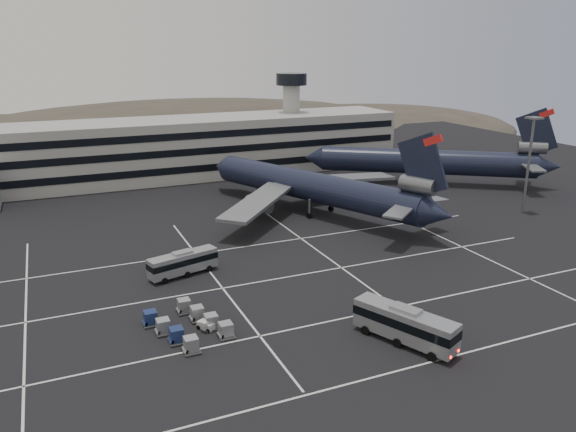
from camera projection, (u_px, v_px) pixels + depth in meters
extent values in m
plane|color=black|center=(276.00, 292.00, 73.50)|extent=(260.00, 260.00, 0.00)
cube|color=silver|center=(362.00, 380.00, 54.21)|extent=(90.00, 0.25, 0.01)
cube|color=silver|center=(308.00, 326.00, 64.73)|extent=(90.00, 0.25, 0.01)
cube|color=silver|center=(265.00, 281.00, 77.00)|extent=(90.00, 0.25, 0.01)
cube|color=silver|center=(233.00, 248.00, 89.27)|extent=(90.00, 0.25, 0.01)
cube|color=silver|center=(26.00, 315.00, 67.29)|extent=(0.25, 55.00, 0.01)
cube|color=silver|center=(218.00, 283.00, 76.46)|extent=(0.25, 55.00, 0.01)
cube|color=silver|center=(335.00, 263.00, 83.34)|extent=(0.25, 55.00, 0.01)
cube|color=silver|center=(454.00, 243.00, 91.75)|extent=(0.25, 55.00, 0.01)
cube|color=gray|center=(161.00, 149.00, 134.55)|extent=(120.00, 18.00, 14.00)
cube|color=black|center=(170.00, 171.00, 127.64)|extent=(118.00, 0.20, 1.60)
cube|color=black|center=(169.00, 154.00, 126.47)|extent=(118.00, 0.20, 1.60)
cube|color=black|center=(168.00, 137.00, 125.39)|extent=(118.00, 0.20, 1.60)
cylinder|color=gray|center=(291.00, 124.00, 148.51)|extent=(4.40, 4.40, 22.00)
cylinder|color=black|center=(291.00, 79.00, 145.14)|extent=(8.00, 8.00, 3.00)
ellipsoid|color=#38332B|center=(189.00, 154.00, 237.91)|extent=(252.00, 180.00, 44.00)
ellipsoid|color=#38332B|center=(354.00, 132.00, 267.16)|extent=(168.00, 120.00, 24.00)
cylinder|color=slate|center=(528.00, 166.00, 106.17)|extent=(0.50, 0.50, 18.00)
cube|color=slate|center=(534.00, 118.00, 103.50)|extent=(2.40, 2.40, 0.35)
cylinder|color=black|center=(313.00, 187.00, 106.70)|extent=(24.20, 46.28, 5.60)
cone|color=black|center=(223.00, 167.00, 123.80)|extent=(6.93, 6.35, 5.60)
cone|color=black|center=(439.00, 214.00, 89.41)|extent=(6.61, 6.59, 5.04)
cube|color=black|center=(423.00, 165.00, 89.52)|extent=(4.22, 8.89, 10.97)
cube|color=red|center=(433.00, 140.00, 87.31)|extent=(1.79, 3.18, 2.24)
cylinder|color=#595B60|center=(418.00, 185.00, 90.82)|extent=(4.86, 6.58, 2.70)
cube|color=slate|center=(400.00, 210.00, 89.23)|extent=(7.97, 6.96, 0.87)
cube|color=slate|center=(427.00, 200.00, 95.10)|extent=(7.99, 4.62, 0.87)
cube|color=slate|center=(258.00, 202.00, 99.51)|extent=(19.36, 19.53, 1.75)
cylinder|color=#595B60|center=(259.00, 204.00, 104.06)|extent=(4.66, 6.12, 2.70)
cube|color=slate|center=(344.00, 178.00, 116.97)|extent=(22.13, 6.04, 1.75)
cylinder|color=#595B60|center=(324.00, 186.00, 117.33)|extent=(4.66, 6.12, 2.70)
cylinder|color=slate|center=(257.00, 188.00, 117.60)|extent=(0.44, 0.44, 3.00)
cylinder|color=black|center=(257.00, 196.00, 118.09)|extent=(0.90, 1.21, 1.10)
cylinder|color=slate|center=(309.00, 207.00, 104.04)|extent=(0.44, 0.44, 3.00)
cylinder|color=black|center=(309.00, 216.00, 104.52)|extent=(0.90, 1.21, 1.10)
cylinder|color=slate|center=(331.00, 200.00, 108.51)|extent=(0.44, 0.44, 3.00)
cylinder|color=black|center=(331.00, 209.00, 108.99)|extent=(0.90, 1.21, 1.10)
cylinder|color=black|center=(426.00, 162.00, 129.15)|extent=(42.66, 31.92, 5.60)
cone|color=black|center=(314.00, 158.00, 133.99)|extent=(6.89, 7.17, 5.60)
cone|color=black|center=(549.00, 166.00, 124.27)|extent=(6.98, 6.99, 5.04)
cube|color=black|center=(537.00, 133.00, 122.74)|extent=(8.07, 5.80, 10.97)
cube|color=red|center=(547.00, 114.00, 121.24)|extent=(2.97, 2.29, 2.24)
cylinder|color=#595B60|center=(532.00, 148.00, 123.80)|extent=(6.47, 5.63, 2.70)
cube|color=slate|center=(532.00, 167.00, 120.98)|extent=(5.85, 8.16, 0.87)
cube|color=slate|center=(524.00, 159.00, 128.86)|extent=(7.66, 7.48, 0.87)
cylinder|color=slate|center=(426.00, 175.00, 130.03)|extent=(0.44, 0.44, 3.00)
cylinder|color=black|center=(425.00, 182.00, 130.52)|extent=(1.19, 1.04, 1.10)
cube|color=gray|center=(405.00, 324.00, 60.47)|extent=(7.23, 11.85, 3.21)
cube|color=black|center=(405.00, 321.00, 60.36)|extent=(7.31, 11.93, 1.02)
cube|color=gray|center=(406.00, 309.00, 59.94)|extent=(2.87, 3.63, 0.37)
cylinder|color=black|center=(432.00, 357.00, 57.36)|extent=(0.73, 1.08, 1.03)
cylinder|color=black|center=(445.00, 347.00, 59.25)|extent=(0.73, 1.08, 1.03)
cylinder|color=black|center=(397.00, 343.00, 60.02)|extent=(0.73, 1.08, 1.03)
cylinder|color=black|center=(410.00, 334.00, 61.91)|extent=(0.73, 1.08, 1.03)
cylinder|color=black|center=(365.00, 330.00, 62.68)|extent=(0.73, 1.08, 1.03)
cylinder|color=black|center=(379.00, 322.00, 64.57)|extent=(0.73, 1.08, 1.03)
cube|color=#FF0C05|center=(451.00, 357.00, 56.41)|extent=(0.28, 0.19, 0.24)
cube|color=#FF0C05|center=(459.00, 351.00, 57.62)|extent=(0.28, 0.19, 0.24)
cube|color=gray|center=(183.00, 263.00, 78.46)|extent=(10.24, 4.82, 2.72)
cube|color=black|center=(183.00, 260.00, 78.37)|extent=(10.31, 4.89, 0.86)
cube|color=gray|center=(182.00, 252.00, 78.02)|extent=(3.01, 2.12, 0.32)
cylinder|color=black|center=(209.00, 269.00, 80.13)|extent=(0.92, 0.51, 0.87)
cylinder|color=black|center=(201.00, 264.00, 81.82)|extent=(0.92, 0.51, 0.87)
cylinder|color=black|center=(188.00, 275.00, 78.04)|extent=(0.92, 0.51, 0.87)
cylinder|color=black|center=(180.00, 270.00, 79.73)|extent=(0.92, 0.51, 0.87)
cylinder|color=black|center=(165.00, 281.00, 75.94)|extent=(0.92, 0.51, 0.87)
cylinder|color=black|center=(157.00, 276.00, 77.63)|extent=(0.92, 0.51, 0.87)
cube|color=beige|center=(206.00, 325.00, 63.78)|extent=(2.02, 2.30, 0.83)
cube|color=beige|center=(209.00, 322.00, 63.38)|extent=(1.30, 1.24, 0.46)
cylinder|color=black|center=(208.00, 331.00, 63.06)|extent=(0.45, 0.54, 0.52)
cylinder|color=black|center=(214.00, 327.00, 63.87)|extent=(0.45, 0.54, 0.52)
cylinder|color=black|center=(199.00, 327.00, 63.84)|extent=(0.45, 0.54, 0.52)
cylinder|color=black|center=(205.00, 324.00, 64.65)|extent=(0.45, 0.54, 0.52)
cube|color=#2D2D30|center=(191.00, 351.00, 59.22)|extent=(2.33, 2.50, 0.17)
cylinder|color=black|center=(191.00, 351.00, 59.24)|extent=(0.09, 0.18, 0.18)
cube|color=gray|center=(191.00, 344.00, 58.98)|extent=(1.83, 1.83, 1.47)
cube|color=#2D2D30|center=(226.00, 336.00, 62.24)|extent=(2.33, 2.50, 0.17)
cylinder|color=black|center=(226.00, 336.00, 62.26)|extent=(0.09, 0.18, 0.18)
cube|color=gray|center=(226.00, 329.00, 62.00)|extent=(1.83, 1.83, 1.47)
cube|color=#2D2D30|center=(177.00, 341.00, 61.13)|extent=(2.33, 2.50, 0.17)
cylinder|color=black|center=(177.00, 341.00, 61.15)|extent=(0.09, 0.18, 0.18)
cube|color=#16234D|center=(177.00, 334.00, 60.89)|extent=(1.83, 1.83, 1.47)
cube|color=#2D2D30|center=(211.00, 327.00, 64.16)|extent=(2.33, 2.50, 0.17)
cylinder|color=black|center=(211.00, 327.00, 64.17)|extent=(0.09, 0.18, 0.18)
cube|color=gray|center=(211.00, 321.00, 63.92)|extent=(1.83, 1.83, 1.47)
cube|color=#2D2D30|center=(164.00, 332.00, 63.05)|extent=(2.33, 2.50, 0.17)
cylinder|color=black|center=(164.00, 332.00, 63.06)|extent=(0.09, 0.18, 0.18)
cube|color=gray|center=(163.00, 325.00, 62.81)|extent=(1.83, 1.83, 1.47)
cube|color=#2D2D30|center=(198.00, 319.00, 66.07)|extent=(2.33, 2.50, 0.17)
cylinder|color=black|center=(198.00, 319.00, 66.09)|extent=(0.09, 0.18, 0.18)
cube|color=gray|center=(197.00, 313.00, 65.83)|extent=(1.83, 1.83, 1.47)
cube|color=#2D2D30|center=(151.00, 323.00, 64.96)|extent=(2.33, 2.50, 0.17)
cylinder|color=black|center=(151.00, 324.00, 64.98)|extent=(0.09, 0.18, 0.18)
cube|color=#16234D|center=(150.00, 317.00, 64.72)|extent=(1.83, 1.83, 1.47)
cube|color=#2D2D30|center=(184.00, 311.00, 67.99)|extent=(2.33, 2.50, 0.17)
cylinder|color=black|center=(184.00, 311.00, 68.00)|extent=(0.09, 0.18, 0.18)
cube|color=gray|center=(184.00, 305.00, 67.75)|extent=(1.83, 1.83, 1.47)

